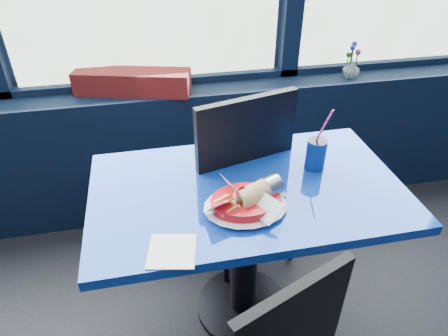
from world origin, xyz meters
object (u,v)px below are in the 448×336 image
ketchup_bottle (218,139)px  soda_cup (316,153)px  near_table (246,222)px  chair_near_back (245,171)px  food_basket (247,201)px  flower_vase (352,67)px  planter_box (133,82)px

ketchup_bottle → soda_cup: bearing=-19.2°
near_table → chair_near_back: (0.07, 0.31, 0.03)m
food_basket → chair_near_back: bearing=76.5°
flower_vase → ketchup_bottle: size_ratio=0.86×
food_basket → soda_cup: 0.39m
near_table → ketchup_bottle: ketchup_bottle is taller
flower_vase → ketchup_bottle: bearing=-145.1°
flower_vase → ketchup_bottle: (-0.90, -0.63, -0.01)m
near_table → flower_vase: flower_vase is taller
ketchup_bottle → planter_box: bearing=116.7°
planter_box → ketchup_bottle: ketchup_bottle is taller
food_basket → soda_cup: size_ratio=1.00×
chair_near_back → planter_box: chair_near_back is taller
ketchup_bottle → soda_cup: soda_cup is taller
chair_near_back → food_basket: 0.49m
planter_box → flower_vase: 1.23m
near_table → ketchup_bottle: size_ratio=5.07×
planter_box → flower_vase: (1.23, -0.03, 0.00)m
flower_vase → chair_near_back: bearing=-145.3°
food_basket → ketchup_bottle: ketchup_bottle is taller
near_table → chair_near_back: bearing=77.0°
flower_vase → soda_cup: size_ratio=0.75×
planter_box → ketchup_bottle: 0.74m
flower_vase → food_basket: flower_vase is taller
ketchup_bottle → soda_cup: (0.38, -0.13, -0.04)m
flower_vase → food_basket: (-0.86, -0.96, -0.08)m
ketchup_bottle → near_table: bearing=-69.3°
ketchup_bottle → soda_cup: 0.40m
food_basket → ketchup_bottle: size_ratio=1.15×
flower_vase → ketchup_bottle: 1.10m
chair_near_back → ketchup_bottle: chair_near_back is taller
planter_box → food_basket: planter_box is taller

